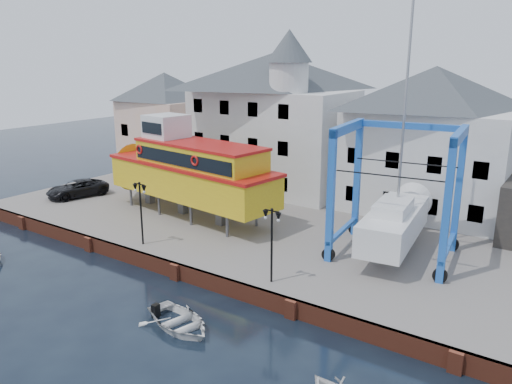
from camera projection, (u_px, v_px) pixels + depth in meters
The scene contains 12 objects.
ground at pixel (176, 279), 29.78m from camera, with size 140.00×140.00×0.00m, color black.
hardstanding at pixel (275, 223), 38.40m from camera, with size 44.00×22.00×1.00m, color slate.
quay_wall at pixel (177, 271), 29.73m from camera, with size 44.00×0.47×1.00m.
building_pink at pixel (166, 123), 52.32m from camera, with size 8.00×7.00×10.30m.
building_white_main at pixel (274, 120), 45.14m from camera, with size 14.00×8.30×14.00m.
building_white_right at pixel (430, 141), 38.24m from camera, with size 12.00×8.00×11.20m.
lamp_post_left at pixel (140, 197), 31.83m from camera, with size 1.12×0.32×4.20m.
lamp_post_right at pixel (272, 227), 26.36m from camera, with size 1.12×0.32×4.20m.
tour_boat at pixel (182, 169), 38.17m from camera, with size 17.73×6.26×7.55m.
travel_lift at pixel (398, 212), 30.92m from camera, with size 7.76×10.38×15.34m.
van at pixel (77, 188), 43.57m from camera, with size 2.39×5.18×1.44m, color black.
motorboat_b at pixel (179, 327), 24.53m from camera, with size 3.00×4.21×0.87m, color white.
Camera 1 is at (19.44, -19.85, 12.86)m, focal length 35.00 mm.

